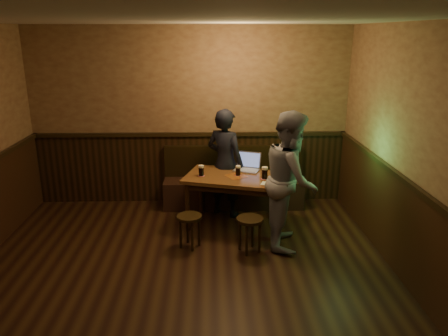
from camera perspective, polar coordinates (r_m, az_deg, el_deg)
name	(u,v)px	position (r m, az deg, el deg)	size (l,w,h in m)	color
room	(178,189)	(4.34, -5.99, -2.76)	(5.04, 6.04, 2.84)	black
bench	(233,187)	(7.02, 1.22, -2.45)	(2.20, 0.50, 0.95)	black
pub_table	(236,183)	(6.16, 1.62, -1.94)	(1.58, 1.17, 0.76)	brown
stool_left	(190,222)	(5.67, -4.52, -7.03)	(0.40, 0.40, 0.44)	black
stool_right	(250,225)	(5.54, 3.39, -7.41)	(0.44, 0.44, 0.46)	black
pint_left	(201,171)	(6.12, -2.99, -0.34)	(0.10, 0.10, 0.16)	maroon
pint_mid	(238,171)	(6.13, 1.85, -0.34)	(0.09, 0.09, 0.15)	maroon
pint_right	(265,173)	(6.01, 5.33, -0.64)	(0.11, 0.11, 0.17)	maroon
laptop	(247,165)	(6.40, 3.07, 0.33)	(0.44, 0.40, 0.25)	silver
menu	(270,184)	(5.84, 5.97, -2.06)	(0.22, 0.15, 0.00)	silver
person_suit	(225,163)	(6.51, 0.14, 0.67)	(0.60, 0.39, 1.64)	black
person_grey	(291,180)	(5.63, 8.74, -1.50)	(0.86, 0.67, 1.77)	gray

